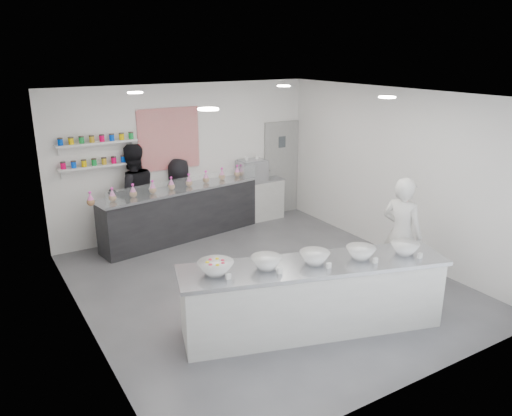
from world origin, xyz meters
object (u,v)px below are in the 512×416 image
Objects in this scene: espresso_machine at (252,171)px; woman_prep at (401,234)px; back_bar at (182,213)px; prep_counter at (313,297)px; staff_left at (134,195)px; espresso_ledge at (257,200)px; staff_right at (180,197)px.

woman_prep is at bearing -85.31° from espresso_machine.
back_bar is at bearing 13.38° from woman_prep.
prep_counter is 4.08m from back_bar.
espresso_ledge is at bearing -178.76° from staff_left.
back_bar is 1.01m from staff_left.
back_bar reaches higher than prep_counter.
espresso_machine reaches higher than prep_counter.
woman_prep reaches higher than prep_counter.
espresso_ledge is 2.77m from staff_left.
espresso_machine is at bearing -10.35° from woman_prep.
espresso_ledge is 4.00m from woman_prep.
prep_counter is 2.93× the size of espresso_ledge.
espresso_ledge is at bearing -3.11° from back_bar.
woman_prep is 4.98m from staff_left.
prep_counter is 4.34m from staff_right.
prep_counter is at bearing -111.95° from espresso_ledge.
espresso_machine is (1.73, 0.18, 0.61)m from back_bar.
staff_left is at bearing 155.20° from back_bar.
staff_right is at bearing 177.74° from espresso_ledge.
staff_left is (-1.01, 4.33, 0.49)m from prep_counter.
back_bar reaches higher than espresso_ledge.
woman_prep is at bearing 128.51° from staff_left.
woman_prep reaches higher than back_bar.
espresso_machine reaches higher than back_bar.
back_bar is (-0.14, 4.08, 0.04)m from prep_counter.
woman_prep is at bearing -87.23° from espresso_ledge.
espresso_ledge is 2.02× the size of espresso_machine.
back_bar is 2.14× the size of staff_right.
back_bar is at bearing 48.73° from staff_right.
back_bar is 5.59× the size of espresso_machine.
espresso_machine reaches higher than espresso_ledge.
espresso_machine is at bearing -2.68° from back_bar.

